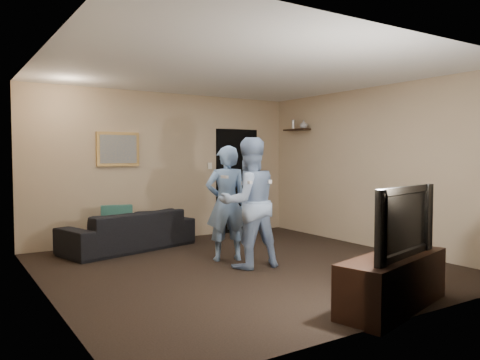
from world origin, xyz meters
TOP-DOWN VIEW (x-y plane):
  - ground at (0.00, 0.00)m, footprint 5.00×5.00m
  - ceiling at (0.00, 0.00)m, footprint 5.00×5.00m
  - wall_back at (0.00, 2.50)m, footprint 5.00×0.04m
  - wall_front at (0.00, -2.50)m, footprint 5.00×0.04m
  - wall_left at (-2.50, 0.00)m, footprint 0.04×5.00m
  - wall_right at (2.50, 0.00)m, footprint 0.04×5.00m
  - sofa at (-0.91, 1.95)m, footprint 2.25×1.34m
  - throw_pillow at (-1.11, 1.95)m, footprint 0.49×0.25m
  - painting_frame at (-0.90, 2.48)m, footprint 0.72×0.05m
  - painting_canvas at (-0.90, 2.45)m, footprint 0.62×0.01m
  - doorway at (1.45, 2.47)m, footprint 0.90×0.06m
  - light_switch at (0.85, 2.48)m, footprint 0.08×0.02m
  - wall_shelf at (2.39, 1.80)m, footprint 0.20×0.60m
  - shelf_vase at (2.39, 1.60)m, footprint 0.16×0.16m
  - shelf_figurine at (2.39, 1.90)m, footprint 0.06×0.06m
  - tv_console at (0.29, -2.22)m, footprint 1.56×0.84m
  - television at (0.29, -2.22)m, footprint 1.19×0.45m
  - wii_player_left at (-0.00, 0.45)m, footprint 0.69×0.57m
  - wii_player_right at (0.03, -0.07)m, footprint 0.91×0.75m

SIDE VIEW (x-z plane):
  - ground at x=0.00m, z-range 0.00..0.00m
  - tv_console at x=0.29m, z-range -0.02..0.52m
  - sofa at x=-0.91m, z-range 0.00..0.62m
  - throw_pillow at x=-1.11m, z-range 0.24..0.72m
  - wii_player_left at x=0.00m, z-range 0.00..1.63m
  - television at x=0.29m, z-range 0.52..1.20m
  - wii_player_right at x=0.03m, z-range 0.00..1.73m
  - doorway at x=1.45m, z-range 0.00..2.00m
  - wall_back at x=0.00m, z-range 0.00..2.60m
  - wall_front at x=0.00m, z-range 0.00..2.60m
  - wall_left at x=-2.50m, z-range 0.00..2.60m
  - wall_right at x=2.50m, z-range 0.00..2.60m
  - light_switch at x=0.85m, z-range 1.24..1.36m
  - painting_frame at x=-0.90m, z-range 1.32..1.89m
  - painting_canvas at x=-0.90m, z-range 1.37..1.83m
  - wall_shelf at x=2.39m, z-range 1.98..2.00m
  - shelf_vase at x=2.39m, z-range 2.00..2.16m
  - shelf_figurine at x=2.39m, z-range 2.00..2.18m
  - ceiling at x=0.00m, z-range 2.58..2.62m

